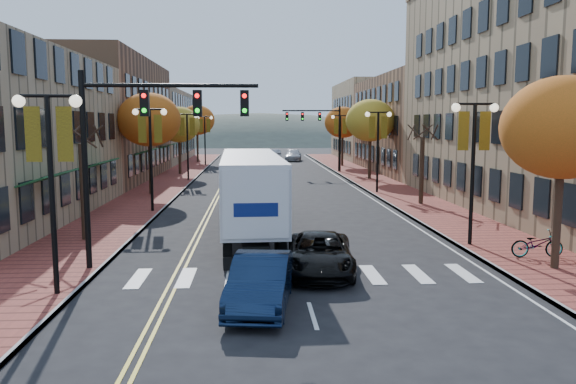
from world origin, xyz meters
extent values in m
plane|color=black|center=(0.00, 0.00, 0.00)|extent=(200.00, 200.00, 0.00)
cube|color=brown|center=(-9.00, 32.50, 0.07)|extent=(4.00, 85.00, 0.15)
cube|color=brown|center=(9.00, 32.50, 0.07)|extent=(4.00, 85.00, 0.15)
cube|color=brown|center=(-17.00, 36.00, 5.50)|extent=(12.00, 24.00, 11.00)
cube|color=#9E8966|center=(-17.00, 61.00, 4.75)|extent=(12.00, 26.00, 9.50)
cube|color=brown|center=(18.50, 42.00, 5.00)|extent=(15.00, 24.00, 10.00)
cube|color=#9E8966|center=(18.50, 64.00, 5.50)|extent=(15.00, 20.00, 11.00)
cylinder|color=#382619|center=(-9.00, 8.00, 2.25)|extent=(0.28, 0.28, 4.20)
cylinder|color=#382619|center=(-9.00, 24.00, 2.60)|extent=(0.28, 0.28, 4.90)
ellipsoid|color=#D75D19|center=(-9.00, 24.00, 5.46)|extent=(4.48, 4.48, 3.81)
cylinder|color=#382619|center=(-9.00, 40.00, 2.42)|extent=(0.28, 0.28, 4.55)
ellipsoid|color=gold|center=(-9.00, 40.00, 5.07)|extent=(4.16, 4.16, 3.54)
cylinder|color=#382619|center=(-9.00, 58.00, 2.67)|extent=(0.28, 0.28, 5.04)
ellipsoid|color=#D75D19|center=(-9.00, 58.00, 5.62)|extent=(4.61, 4.61, 3.92)
cylinder|color=#382619|center=(9.00, 2.00, 2.42)|extent=(0.28, 0.28, 4.55)
ellipsoid|color=#D75D19|center=(9.00, 2.00, 5.07)|extent=(4.16, 4.16, 3.54)
cylinder|color=#382619|center=(9.00, 18.00, 2.25)|extent=(0.28, 0.28, 4.20)
cylinder|color=#382619|center=(9.00, 34.00, 2.60)|extent=(0.28, 0.28, 4.90)
ellipsoid|color=gold|center=(9.00, 34.00, 5.46)|extent=(4.48, 4.48, 3.81)
cylinder|color=#382619|center=(9.00, 50.00, 2.53)|extent=(0.28, 0.28, 4.76)
ellipsoid|color=#D75D19|center=(9.00, 50.00, 5.30)|extent=(4.35, 4.35, 3.70)
cylinder|color=black|center=(-7.50, 0.00, 3.00)|extent=(0.16, 0.16, 6.00)
cylinder|color=black|center=(-7.50, 0.00, 6.00)|extent=(1.60, 0.10, 0.10)
sphere|color=#FFF2CC|center=(-8.30, 0.00, 5.85)|extent=(0.36, 0.36, 0.36)
sphere|color=#FFF2CC|center=(-6.70, 0.00, 5.85)|extent=(0.36, 0.36, 0.36)
cube|color=gold|center=(-7.95, 0.00, 4.90)|extent=(0.45, 0.03, 1.60)
cube|color=gold|center=(-7.05, 0.00, 4.90)|extent=(0.45, 0.03, 1.60)
cylinder|color=black|center=(-7.50, 16.00, 3.00)|extent=(0.16, 0.16, 6.00)
cylinder|color=black|center=(-7.50, 16.00, 6.00)|extent=(1.60, 0.10, 0.10)
sphere|color=#FFF2CC|center=(-8.30, 16.00, 5.85)|extent=(0.36, 0.36, 0.36)
sphere|color=#FFF2CC|center=(-6.70, 16.00, 5.85)|extent=(0.36, 0.36, 0.36)
cube|color=gold|center=(-7.95, 16.00, 4.90)|extent=(0.45, 0.03, 1.60)
cube|color=gold|center=(-7.05, 16.00, 4.90)|extent=(0.45, 0.03, 1.60)
cylinder|color=black|center=(-7.50, 34.00, 3.00)|extent=(0.16, 0.16, 6.00)
cylinder|color=black|center=(-7.50, 34.00, 6.00)|extent=(1.60, 0.10, 0.10)
sphere|color=#FFF2CC|center=(-8.30, 34.00, 5.85)|extent=(0.36, 0.36, 0.36)
sphere|color=#FFF2CC|center=(-6.70, 34.00, 5.85)|extent=(0.36, 0.36, 0.36)
cube|color=gold|center=(-7.95, 34.00, 4.90)|extent=(0.45, 0.03, 1.60)
cube|color=gold|center=(-7.05, 34.00, 4.90)|extent=(0.45, 0.03, 1.60)
cylinder|color=black|center=(-7.50, 52.00, 3.00)|extent=(0.16, 0.16, 6.00)
cylinder|color=black|center=(-7.50, 52.00, 6.00)|extent=(1.60, 0.10, 0.10)
sphere|color=#FFF2CC|center=(-8.30, 52.00, 5.85)|extent=(0.36, 0.36, 0.36)
sphere|color=#FFF2CC|center=(-6.70, 52.00, 5.85)|extent=(0.36, 0.36, 0.36)
cube|color=gold|center=(-7.95, 52.00, 4.90)|extent=(0.45, 0.03, 1.60)
cube|color=gold|center=(-7.05, 52.00, 4.90)|extent=(0.45, 0.03, 1.60)
cylinder|color=black|center=(7.50, 6.00, 3.00)|extent=(0.16, 0.16, 6.00)
cylinder|color=black|center=(7.50, 6.00, 6.00)|extent=(1.60, 0.10, 0.10)
sphere|color=#FFF2CC|center=(6.70, 6.00, 5.85)|extent=(0.36, 0.36, 0.36)
sphere|color=#FFF2CC|center=(8.30, 6.00, 5.85)|extent=(0.36, 0.36, 0.36)
cube|color=gold|center=(7.05, 6.00, 4.90)|extent=(0.45, 0.03, 1.60)
cube|color=gold|center=(7.95, 6.00, 4.90)|extent=(0.45, 0.03, 1.60)
cylinder|color=black|center=(7.50, 24.00, 3.00)|extent=(0.16, 0.16, 6.00)
cylinder|color=black|center=(7.50, 24.00, 6.00)|extent=(1.60, 0.10, 0.10)
sphere|color=#FFF2CC|center=(6.70, 24.00, 5.85)|extent=(0.36, 0.36, 0.36)
sphere|color=#FFF2CC|center=(8.30, 24.00, 5.85)|extent=(0.36, 0.36, 0.36)
cube|color=gold|center=(7.05, 24.00, 4.90)|extent=(0.45, 0.03, 1.60)
cube|color=gold|center=(7.95, 24.00, 4.90)|extent=(0.45, 0.03, 1.60)
cylinder|color=black|center=(7.50, 42.00, 3.00)|extent=(0.16, 0.16, 6.00)
cylinder|color=black|center=(7.50, 42.00, 6.00)|extent=(1.60, 0.10, 0.10)
sphere|color=#FFF2CC|center=(6.70, 42.00, 5.85)|extent=(0.36, 0.36, 0.36)
sphere|color=#FFF2CC|center=(8.30, 42.00, 5.85)|extent=(0.36, 0.36, 0.36)
cube|color=gold|center=(7.05, 42.00, 4.90)|extent=(0.45, 0.03, 1.60)
cube|color=gold|center=(7.95, 42.00, 4.90)|extent=(0.45, 0.03, 1.60)
cylinder|color=black|center=(-7.40, 3.00, 3.50)|extent=(0.20, 0.20, 7.00)
cylinder|color=black|center=(-4.40, 3.00, 6.50)|extent=(6.00, 0.14, 0.14)
cube|color=black|center=(-5.30, 3.00, 5.90)|extent=(0.30, 0.25, 0.90)
sphere|color=#FF0C0C|center=(-5.30, 2.86, 6.15)|extent=(0.16, 0.16, 0.16)
cube|color=black|center=(-3.50, 3.00, 5.90)|extent=(0.30, 0.25, 0.90)
sphere|color=#FF0C0C|center=(-3.50, 2.86, 6.15)|extent=(0.16, 0.16, 0.16)
cube|color=black|center=(-1.88, 3.00, 5.90)|extent=(0.30, 0.25, 0.90)
sphere|color=#FF0C0C|center=(-1.88, 2.86, 6.15)|extent=(0.16, 0.16, 0.16)
cylinder|color=black|center=(7.40, 42.00, 3.50)|extent=(0.20, 0.20, 7.00)
cylinder|color=black|center=(4.40, 42.00, 6.50)|extent=(6.00, 0.14, 0.14)
cube|color=black|center=(5.30, 42.00, 5.90)|extent=(0.30, 0.25, 0.90)
sphere|color=#FF0C0C|center=(5.30, 41.86, 6.15)|extent=(0.16, 0.16, 0.16)
cube|color=black|center=(3.50, 42.00, 5.90)|extent=(0.30, 0.25, 0.90)
sphere|color=#FF0C0C|center=(3.50, 41.86, 6.15)|extent=(0.16, 0.16, 0.16)
cube|color=black|center=(1.88, 42.00, 5.90)|extent=(0.30, 0.25, 0.90)
sphere|color=#FF0C0C|center=(1.88, 41.86, 6.15)|extent=(0.16, 0.16, 0.16)
cube|color=black|center=(-1.73, 8.45, 0.81)|extent=(1.38, 12.39, 0.33)
cube|color=silver|center=(-1.73, 8.45, 2.47)|extent=(2.90, 12.44, 2.66)
cube|color=black|center=(-2.00, 16.05, 1.57)|extent=(2.48, 2.93, 2.38)
cylinder|color=black|center=(-2.56, 3.47, 0.48)|extent=(0.37, 0.96, 0.95)
cylinder|color=black|center=(-0.56, 3.54, 0.48)|extent=(0.37, 0.96, 0.95)
cylinder|color=black|center=(-2.60, 4.61, 0.48)|extent=(0.37, 0.96, 0.95)
cylinder|color=black|center=(-0.60, 4.68, 0.48)|extent=(0.37, 0.96, 0.95)
cylinder|color=black|center=(-2.96, 14.88, 0.48)|extent=(0.37, 0.96, 0.95)
cylinder|color=black|center=(-0.96, 14.95, 0.48)|extent=(0.37, 0.96, 0.95)
cylinder|color=black|center=(-3.03, 16.97, 0.48)|extent=(0.37, 0.96, 0.95)
cylinder|color=black|center=(-1.03, 17.04, 0.48)|extent=(0.37, 0.96, 0.95)
imported|color=#0D1C37|center=(-1.40, -1.19, 0.74)|extent=(2.14, 4.68, 1.49)
imported|color=black|center=(0.71, 2.38, 0.68)|extent=(2.73, 5.12, 1.37)
imported|color=white|center=(-3.67, 50.67, 0.67)|extent=(1.99, 4.08, 1.34)
imported|color=#B3B4BB|center=(3.90, 61.14, 0.76)|extent=(2.77, 5.46, 1.52)
imported|color=#B8B7C0|center=(1.43, 66.38, 0.68)|extent=(1.98, 4.29, 1.36)
imported|color=gray|center=(9.14, 3.54, 0.67)|extent=(2.00, 0.79, 1.03)
camera|label=1|loc=(-1.57, -16.71, 5.22)|focal=35.00mm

